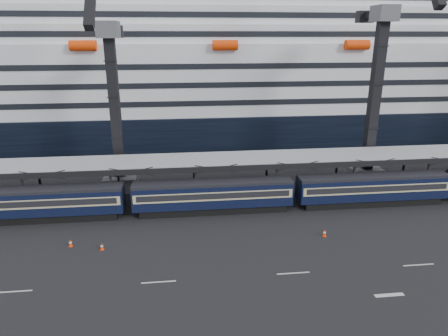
{
  "coord_description": "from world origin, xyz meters",
  "views": [
    {
      "loc": [
        -11.71,
        -34.13,
        20.39
      ],
      "look_at": [
        -6.68,
        10.0,
        5.53
      ],
      "focal_mm": 32.0,
      "sensor_mm": 36.0,
      "label": 1
    }
  ],
  "objects": [
    {
      "name": "ground",
      "position": [
        0.0,
        0.0,
        0.0
      ],
      "size": [
        260.0,
        260.0,
        0.0
      ],
      "primitive_type": "plane",
      "color": "black",
      "rests_on": "ground"
    },
    {
      "name": "lane_markings",
      "position": [
        8.15,
        -5.23,
        0.01
      ],
      "size": [
        111.0,
        4.27,
        0.02
      ],
      "color": "beige",
      "rests_on": "ground"
    },
    {
      "name": "train",
      "position": [
        -4.65,
        10.0,
        2.2
      ],
      "size": [
        133.05,
        3.0,
        4.05
      ],
      "color": "black",
      "rests_on": "ground"
    },
    {
      "name": "canopy",
      "position": [
        0.0,
        14.0,
        5.25
      ],
      "size": [
        130.0,
        6.25,
        5.53
      ],
      "color": "gray",
      "rests_on": "ground"
    },
    {
      "name": "cruise_ship",
      "position": [
        -1.08,
        45.99,
        12.34
      ],
      "size": [
        214.09,
        28.84,
        34.0
      ],
      "color": "black",
      "rests_on": "ground"
    },
    {
      "name": "crane_dark_near",
      "position": [
        -20.0,
        18.59,
        11.93
      ],
      "size": [
        4.5,
        17.75,
        35.08
      ],
      "color": "#45464C",
      "rests_on": "ground"
    },
    {
      "name": "crane_dark_mid",
      "position": [
        15.0,
        17.59,
        13.36
      ],
      "size": [
        4.5,
        18.24,
        39.64
      ],
      "color": "#45464C",
      "rests_on": "ground"
    },
    {
      "name": "traffic_cone_b",
      "position": [
        -19.84,
        2.22,
        0.37
      ],
      "size": [
        0.38,
        0.38,
        0.75
      ],
      "color": "#FF3D08",
      "rests_on": "ground"
    },
    {
      "name": "traffic_cone_c",
      "position": [
        -23.12,
        3.28,
        0.38
      ],
      "size": [
        0.39,
        0.39,
        0.78
      ],
      "color": "#FF3D08",
      "rests_on": "ground"
    },
    {
      "name": "traffic_cone_d",
      "position": [
        3.22,
        2.43,
        0.4
      ],
      "size": [
        0.4,
        0.4,
        0.81
      ],
      "color": "#FF3D08",
      "rests_on": "ground"
    }
  ]
}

